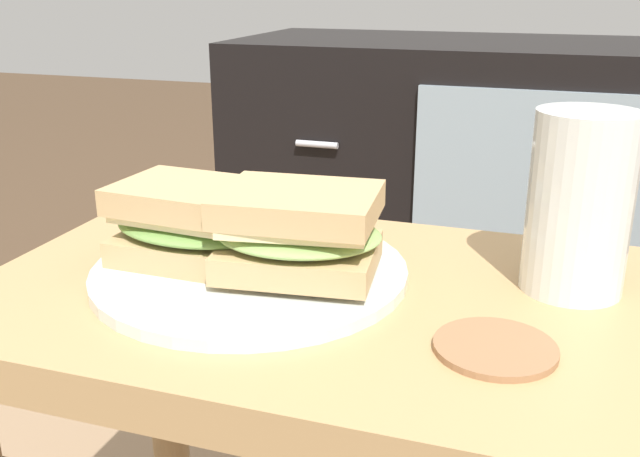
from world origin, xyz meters
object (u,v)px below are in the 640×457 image
tv_cabinet (474,185)px  beer_glass (579,207)px  plate (249,273)px  sandwich_front (199,223)px  sandwich_back (299,231)px  coaster (495,348)px

tv_cabinet → beer_glass: size_ratio=6.65×
plate → sandwich_front: 0.06m
plate → tv_cabinet: bearing=85.1°
plate → sandwich_front: (-0.05, 0.00, 0.04)m
sandwich_front → sandwich_back: size_ratio=1.03×
plate → sandwich_front: sandwich_front is taller
plate → beer_glass: bearing=13.8°
sandwich_back → coaster: 0.18m
sandwich_front → coaster: 0.27m
sandwich_front → coaster: sandwich_front is taller
tv_cabinet → coaster: 1.03m
plate → beer_glass: beer_glass is taller
tv_cabinet → sandwich_back: (-0.04, -0.95, 0.22)m
plate → coaster: plate is taller
sandwich_back → sandwich_front: bearing=175.5°
tv_cabinet → coaster: tv_cabinet is taller
tv_cabinet → beer_glass: bearing=-79.0°
coaster → sandwich_back: bearing=160.2°
sandwich_back → coaster: (0.16, -0.06, -0.05)m
plate → coaster: 0.22m
tv_cabinet → beer_glass: (0.17, -0.89, 0.24)m
sandwich_front → plate: bearing=-4.5°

